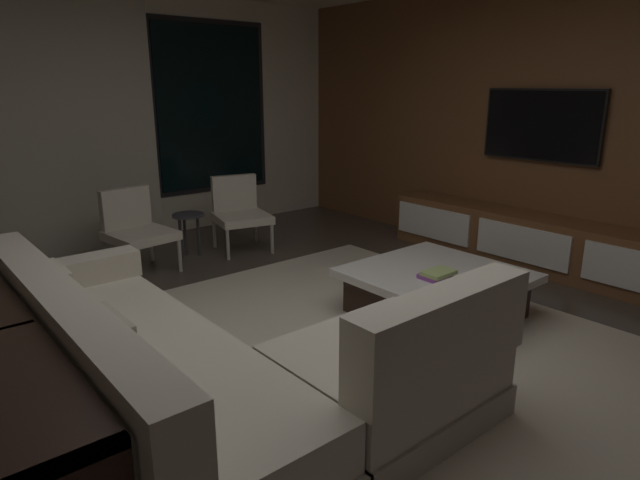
# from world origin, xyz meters

# --- Properties ---
(floor) EXTENTS (9.20, 9.20, 0.00)m
(floor) POSITION_xyz_m (0.00, 0.00, 0.00)
(floor) COLOR #473D33
(back_wall_with_window) EXTENTS (6.60, 0.30, 2.70)m
(back_wall_with_window) POSITION_xyz_m (-0.06, 3.62, 1.34)
(back_wall_with_window) COLOR beige
(back_wall_with_window) RESTS_ON floor
(media_wall) EXTENTS (0.12, 7.80, 2.70)m
(media_wall) POSITION_xyz_m (3.06, 0.00, 1.35)
(media_wall) COLOR brown
(media_wall) RESTS_ON floor
(area_rug) EXTENTS (3.20, 3.80, 0.01)m
(area_rug) POSITION_xyz_m (0.35, -0.10, 0.01)
(area_rug) COLOR beige
(area_rug) RESTS_ON floor
(sectional_couch) EXTENTS (1.98, 2.50, 0.82)m
(sectional_couch) POSITION_xyz_m (-0.86, -0.11, 0.29)
(sectional_couch) COLOR #B1A997
(sectional_couch) RESTS_ON floor
(coffee_table) EXTENTS (1.16, 1.16, 0.36)m
(coffee_table) POSITION_xyz_m (1.15, -0.01, 0.19)
(coffee_table) COLOR black
(coffee_table) RESTS_ON floor
(book_stack_on_coffee_table) EXTENTS (0.24, 0.19, 0.06)m
(book_stack_on_coffee_table) POSITION_xyz_m (1.02, -0.11, 0.39)
(book_stack_on_coffee_table) COLOR purple
(book_stack_on_coffee_table) RESTS_ON coffee_table
(accent_chair_near_window) EXTENTS (0.66, 0.67, 0.78)m
(accent_chair_near_window) POSITION_xyz_m (0.97, 2.49, 0.43)
(accent_chair_near_window) COLOR #B2ADA0
(accent_chair_near_window) RESTS_ON floor
(accent_chair_by_curtain) EXTENTS (0.61, 0.63, 0.78)m
(accent_chair_by_curtain) POSITION_xyz_m (-0.17, 2.50, 0.43)
(accent_chair_by_curtain) COLOR #B2ADA0
(accent_chair_by_curtain) RESTS_ON floor
(side_stool) EXTENTS (0.32, 0.32, 0.46)m
(side_stool) POSITION_xyz_m (0.40, 2.56, 0.37)
(side_stool) COLOR #333338
(side_stool) RESTS_ON floor
(media_console) EXTENTS (0.46, 3.10, 0.52)m
(media_console) POSITION_xyz_m (2.77, 0.05, 0.25)
(media_console) COLOR brown
(media_console) RESTS_ON floor
(mounted_tv) EXTENTS (0.05, 1.16, 0.67)m
(mounted_tv) POSITION_xyz_m (2.95, 0.25, 1.35)
(mounted_tv) COLOR black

